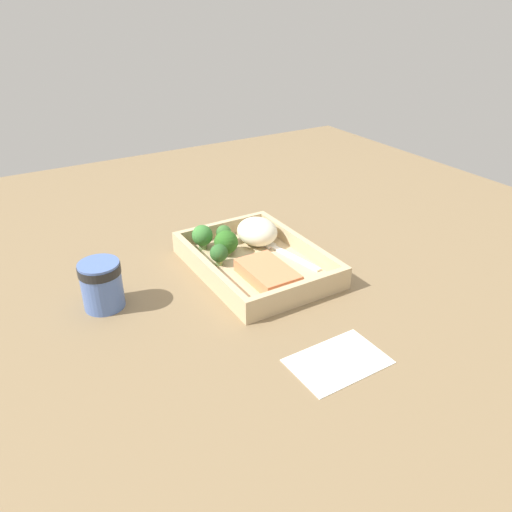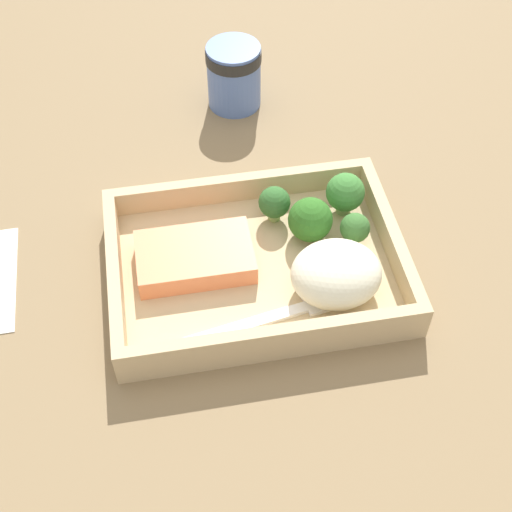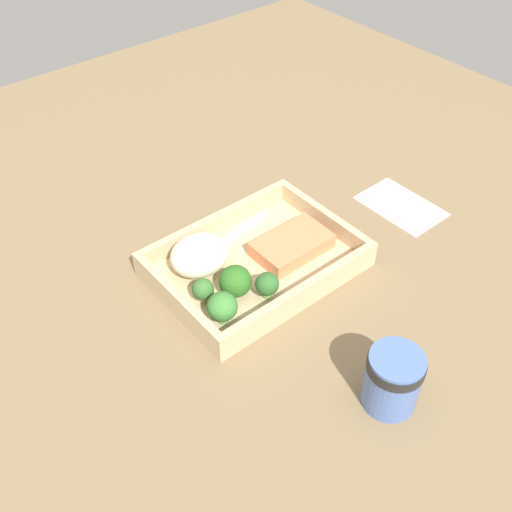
{
  "view_description": "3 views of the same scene",
  "coord_description": "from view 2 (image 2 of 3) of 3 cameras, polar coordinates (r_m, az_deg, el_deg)",
  "views": [
    {
      "loc": [
        -69.07,
        41.43,
        46.07
      ],
      "look_at": [
        0.0,
        0.0,
        2.7
      ],
      "focal_mm": 35.0,
      "sensor_mm": 36.0,
      "label": 1
    },
    {
      "loc": [
        -7.88,
        -44.35,
        56.29
      ],
      "look_at": [
        0.0,
        0.0,
        2.7
      ],
      "focal_mm": 50.0,
      "sensor_mm": 36.0,
      "label": 2
    },
    {
      "loc": [
        40.56,
        49.35,
        61.7
      ],
      "look_at": [
        0.0,
        0.0,
        2.7
      ],
      "focal_mm": 42.0,
      "sensor_mm": 36.0,
      "label": 3
    }
  ],
  "objects": [
    {
      "name": "broccoli_floret_3",
      "position": [
        0.74,
        1.49,
        4.27
      ],
      "size": [
        3.33,
        3.33,
        4.08
      ],
      "color": "#7FA15A",
      "rests_on": "takeout_tray"
    },
    {
      "name": "takeout_tray",
      "position": [
        0.72,
        0.0,
        -1.08
      ],
      "size": [
        28.81,
        20.88,
        1.2
      ],
      "primitive_type": "cube",
      "color": "tan",
      "rests_on": "ground_plane"
    },
    {
      "name": "fork",
      "position": [
        0.67,
        1.35,
        -4.91
      ],
      "size": [
        15.85,
        4.35,
        0.44
      ],
      "color": "white",
      "rests_on": "takeout_tray"
    },
    {
      "name": "ground_plane",
      "position": [
        0.73,
        0.0,
        -1.87
      ],
      "size": [
        160.0,
        160.0,
        2.0
      ],
      "primitive_type": "cube",
      "color": "olive"
    },
    {
      "name": "tray_rim",
      "position": [
        0.7,
        0.0,
        -0.02
      ],
      "size": [
        28.81,
        20.88,
        2.94
      ],
      "color": "tan",
      "rests_on": "takeout_tray"
    },
    {
      "name": "paper_cup",
      "position": [
        0.89,
        -1.79,
        14.44
      ],
      "size": [
        6.72,
        6.72,
        8.07
      ],
      "color": "#506EB4",
      "rests_on": "ground_plane"
    },
    {
      "name": "salmon_fillet",
      "position": [
        0.71,
        -4.91,
        -0.08
      ],
      "size": [
        11.47,
        7.11,
        2.31
      ],
      "primitive_type": "cube",
      "rotation": [
        0.0,
        0.0,
        0.0
      ],
      "color": "#ED8354",
      "rests_on": "takeout_tray"
    },
    {
      "name": "broccoli_floret_1",
      "position": [
        0.72,
        4.36,
        2.88
      ],
      "size": [
        4.57,
        4.57,
        4.76
      ],
      "color": "#81A868",
      "rests_on": "takeout_tray"
    },
    {
      "name": "broccoli_floret_4",
      "position": [
        0.72,
        7.92,
        2.19
      ],
      "size": [
        3.05,
        3.05,
        3.84
      ],
      "color": "#8BA161",
      "rests_on": "takeout_tray"
    },
    {
      "name": "broccoli_floret_2",
      "position": [
        0.75,
        7.15,
        5.02
      ],
      "size": [
        4.07,
        4.07,
        4.84
      ],
      "color": "#779B5D",
      "rests_on": "takeout_tray"
    },
    {
      "name": "mashed_potatoes",
      "position": [
        0.68,
        6.43,
        -1.44
      ],
      "size": [
        8.69,
        7.73,
        5.19
      ],
      "primitive_type": "ellipsoid",
      "color": "#EBE6C6",
      "rests_on": "takeout_tray"
    }
  ]
}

